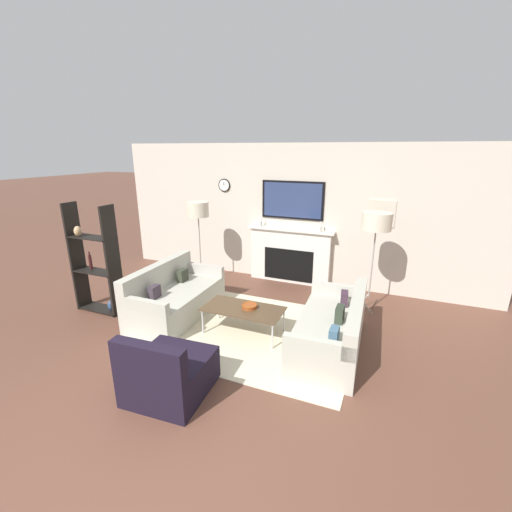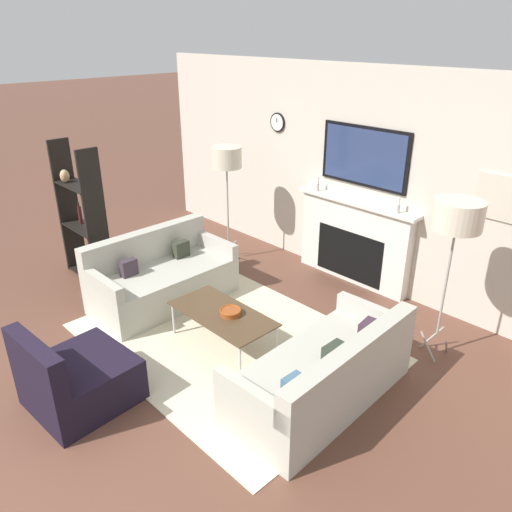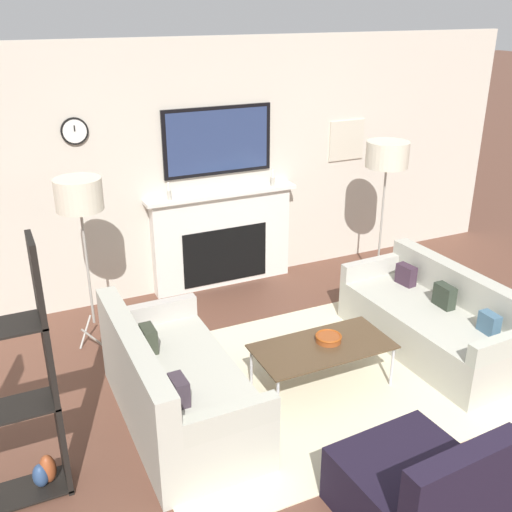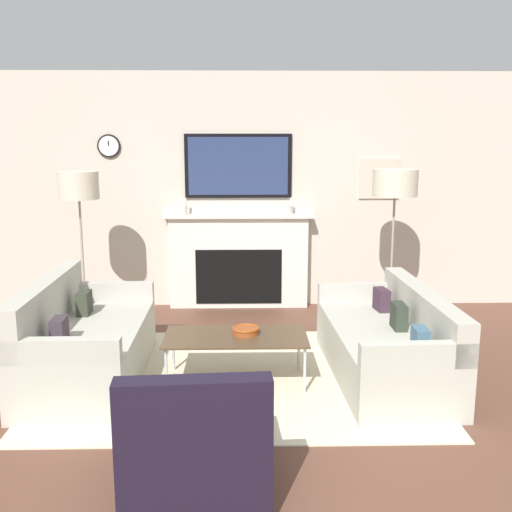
% 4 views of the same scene
% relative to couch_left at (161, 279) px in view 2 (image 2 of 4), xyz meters
% --- Properties ---
extents(fireplace_wall, '(7.55, 0.28, 2.70)m').
position_rel_couch_left_xyz_m(fireplace_wall, '(1.27, 2.23, 0.93)').
color(fireplace_wall, beige).
rests_on(fireplace_wall, ground_plane).
extents(area_rug, '(3.13, 2.30, 0.01)m').
position_rel_couch_left_xyz_m(area_rug, '(1.26, 0.00, -0.29)').
color(area_rug, beige).
rests_on(area_rug, ground_plane).
extents(couch_left, '(0.85, 1.70, 0.84)m').
position_rel_couch_left_xyz_m(couch_left, '(0.00, 0.00, 0.00)').
color(couch_left, '#B4B2A3').
rests_on(couch_left, ground_plane).
extents(couch_right, '(0.89, 1.83, 0.74)m').
position_rel_couch_left_xyz_m(couch_right, '(2.52, 0.00, -0.03)').
color(couch_right, '#B4B2A3').
rests_on(couch_right, ground_plane).
extents(armchair, '(0.85, 0.89, 0.79)m').
position_rel_couch_left_xyz_m(armchair, '(1.04, -1.60, -0.04)').
color(armchair, black).
rests_on(armchair, ground_plane).
extents(coffee_table, '(1.16, 0.57, 0.40)m').
position_rel_couch_left_xyz_m(coffee_table, '(1.25, -0.09, 0.08)').
color(coffee_table, '#4C3823').
rests_on(coffee_table, ground_plane).
extents(decorative_bowl, '(0.22, 0.22, 0.06)m').
position_rel_couch_left_xyz_m(decorative_bowl, '(1.33, -0.05, 0.13)').
color(decorative_bowl, '#96451D').
rests_on(decorative_bowl, coffee_table).
extents(floor_lamp_left, '(0.41, 0.41, 1.64)m').
position_rel_couch_left_xyz_m(floor_lamp_left, '(-0.35, 1.38, 1.18)').
color(floor_lamp_left, '#9E998E').
rests_on(floor_lamp_left, ground_plane).
extents(floor_lamp_right, '(0.46, 0.46, 1.66)m').
position_rel_couch_left_xyz_m(floor_lamp_right, '(2.87, 1.38, 1.20)').
color(floor_lamp_right, '#9E998E').
rests_on(floor_lamp_right, ground_plane).
extents(shelf_unit, '(0.81, 0.28, 1.79)m').
position_rel_couch_left_xyz_m(shelf_unit, '(-1.25, -0.32, 0.51)').
color(shelf_unit, black).
rests_on(shelf_unit, ground_plane).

